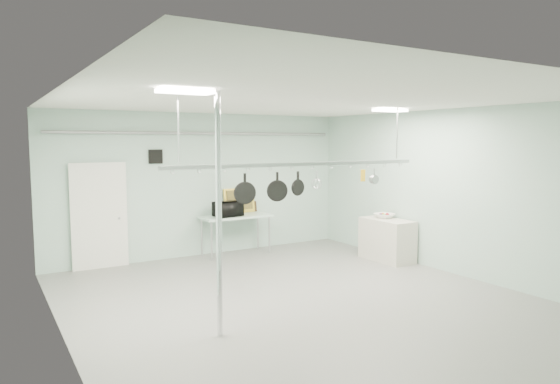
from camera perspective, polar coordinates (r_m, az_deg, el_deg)
floor at (r=8.22m, az=2.48°, el=-12.43°), size 8.00×8.00×0.00m
ceiling at (r=7.83m, az=2.59°, el=10.34°), size 7.00×8.00×0.02m
back_wall at (r=11.38m, az=-8.69°, el=0.84°), size 7.00×0.02×3.20m
right_wall at (r=10.21m, az=19.05°, el=0.03°), size 0.02×8.00×3.20m
door at (r=10.73m, az=-19.96°, el=-2.69°), size 1.10×0.10×2.20m
wall_vent at (r=10.95m, az=-14.03°, el=3.95°), size 0.30×0.04×0.30m
conduit_pipe at (r=11.26m, az=-8.60°, el=6.65°), size 6.60×0.07×0.07m
chrome_pole at (r=6.52m, az=-7.01°, el=-2.79°), size 0.08×0.08×3.20m
prep_table at (r=11.37m, az=-5.07°, el=-3.02°), size 1.60×0.70×0.91m
side_cabinet at (r=11.08m, az=12.12°, el=-5.36°), size 0.60×1.20×0.90m
pot_rack at (r=8.17m, az=2.55°, el=3.41°), size 4.80×0.06×1.00m
light_panel_left at (r=6.11m, az=-10.78°, el=11.25°), size 0.65×0.30×0.05m
light_panel_right at (r=9.80m, az=12.48°, el=9.12°), size 0.65×0.30×0.05m
microwave at (r=11.17m, az=-5.96°, el=-1.94°), size 0.65×0.49×0.33m
coffee_canister at (r=11.28m, az=-5.43°, el=-2.19°), size 0.17×0.17×0.21m
painting_large at (r=11.69m, az=-4.70°, el=-0.98°), size 0.78×0.16×0.58m
painting_small at (r=11.85m, az=-3.35°, el=-1.68°), size 0.31×0.11×0.25m
fruit_bowl at (r=11.15m, az=11.85°, el=-2.67°), size 0.47×0.47×0.10m
skillet_left at (r=7.66m, az=-4.04°, el=0.41°), size 0.35×0.14×0.47m
skillet_mid at (r=7.94m, az=-0.32°, el=0.59°), size 0.34×0.16×0.47m
skillet_right at (r=8.15m, az=2.06°, el=1.05°), size 0.28×0.10×0.38m
whisk at (r=8.35m, az=4.21°, el=1.43°), size 0.20×0.20×0.30m
grater at (r=8.97m, az=9.46°, el=1.88°), size 0.10×0.02×0.23m
saucepan at (r=9.15m, az=10.70°, el=1.74°), size 0.17×0.12×0.29m
fruit_cluster at (r=11.15m, az=11.85°, el=-2.47°), size 0.24×0.24×0.09m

